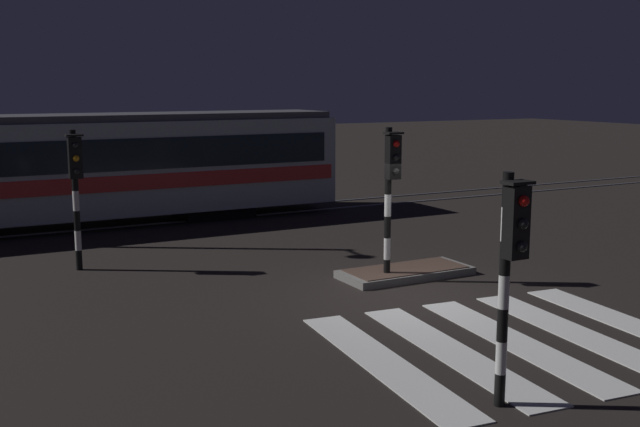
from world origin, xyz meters
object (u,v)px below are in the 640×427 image
Objects in this scene: tram at (57,168)px; traffic_light_kerb_mid_left at (510,256)px; traffic_light_corner_far_left at (76,179)px; traffic_light_median_centre at (391,181)px.

traffic_light_kerb_mid_left is at bearing -79.82° from tram.
tram reaches higher than traffic_light_kerb_mid_left.
traffic_light_kerb_mid_left is 0.18× the size of tram.
traffic_light_corner_far_left reaches higher than traffic_light_kerb_mid_left.
traffic_light_median_centre is at bearing -36.22° from traffic_light_corner_far_left.
traffic_light_corner_far_left is 0.18× the size of tram.
tram is at bearing 117.55° from traffic_light_median_centre.
traffic_light_corner_far_left is 5.59m from tram.
traffic_light_median_centre is 6.86m from traffic_light_corner_far_left.
traffic_light_median_centre is 10.85m from tram.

